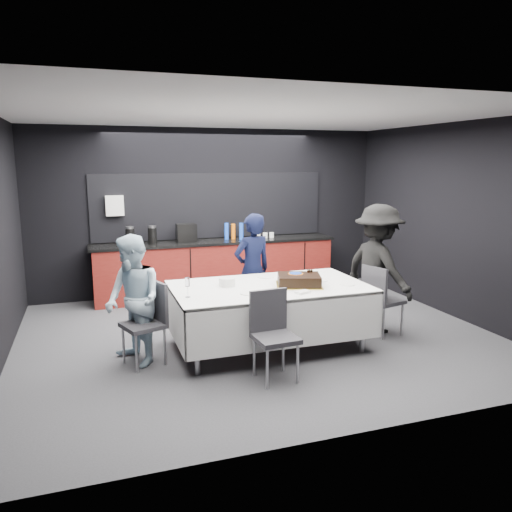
{
  "coord_description": "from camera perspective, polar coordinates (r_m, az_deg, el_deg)",
  "views": [
    {
      "loc": [
        -2.02,
        -5.85,
        2.24
      ],
      "look_at": [
        0.0,
        0.1,
        1.05
      ],
      "focal_mm": 35.0,
      "sensor_mm": 36.0,
      "label": 1
    }
  ],
  "objects": [
    {
      "name": "person_center",
      "position": [
        6.84,
        -0.41,
        -1.61
      ],
      "size": [
        0.64,
        0.5,
        1.56
      ],
      "primitive_type": "imported",
      "rotation": [
        0.0,
        0.0,
        3.39
      ],
      "color": "black",
      "rests_on": "ground"
    },
    {
      "name": "person_right",
      "position": [
        6.76,
        13.76,
        -1.44
      ],
      "size": [
        0.85,
        1.21,
        1.7
      ],
      "primitive_type": "imported",
      "rotation": [
        0.0,
        0.0,
        1.78
      ],
      "color": "black",
      "rests_on": "ground"
    },
    {
      "name": "kitchenette",
      "position": [
        8.49,
        -4.7,
        -0.86
      ],
      "size": [
        4.1,
        0.64,
        2.05
      ],
      "color": "#5B120E",
      "rests_on": "ground"
    },
    {
      "name": "chair_right",
      "position": [
        6.69,
        13.96,
        -4.37
      ],
      "size": [
        0.51,
        0.51,
        0.92
      ],
      "color": "#2E2D32",
      "rests_on": "ground"
    },
    {
      "name": "person_left",
      "position": [
        5.69,
        -13.84,
        -4.98
      ],
      "size": [
        0.79,
        0.87,
        1.46
      ],
      "primitive_type": "imported",
      "rotation": [
        0.0,
        0.0,
        -1.15
      ],
      "color": "silver",
      "rests_on": "ground"
    },
    {
      "name": "fork_pile",
      "position": [
        5.67,
        5.34,
        -4.12
      ],
      "size": [
        0.19,
        0.15,
        0.03
      ],
      "primitive_type": "cube",
      "rotation": [
        0.0,
        0.0,
        0.31
      ],
      "color": "white",
      "rests_on": "party_table"
    },
    {
      "name": "plate_stack",
      "position": [
        5.97,
        -3.34,
        -2.96
      ],
      "size": [
        0.19,
        0.19,
        0.1
      ],
      "primitive_type": "cylinder",
      "color": "white",
      "rests_on": "party_table"
    },
    {
      "name": "chair_near",
      "position": [
        5.25,
        1.89,
        -8.24
      ],
      "size": [
        0.45,
        0.45,
        0.92
      ],
      "color": "#2E2D32",
      "rests_on": "ground"
    },
    {
      "name": "chair_left",
      "position": [
        5.75,
        -12.08,
        -6.79
      ],
      "size": [
        0.54,
        0.54,
        0.92
      ],
      "color": "#2E2D32",
      "rests_on": "ground"
    },
    {
      "name": "champagne_flute",
      "position": [
        5.49,
        -7.84,
        -3.1
      ],
      "size": [
        0.06,
        0.06,
        0.22
      ],
      "color": "white",
      "rests_on": "party_table"
    },
    {
      "name": "loose_plate_right_b",
      "position": [
        6.14,
        10.39,
        -3.19
      ],
      "size": [
        0.19,
        0.19,
        0.01
      ],
      "primitive_type": "cylinder",
      "color": "white",
      "rests_on": "party_table"
    },
    {
      "name": "ground",
      "position": [
        6.59,
        0.28,
        -9.17
      ],
      "size": [
        6.0,
        6.0,
        0.0
      ],
      "primitive_type": "plane",
      "color": "#3B3C40",
      "rests_on": "ground"
    },
    {
      "name": "loose_plate_right_a",
      "position": [
        6.29,
        7.2,
        -2.75
      ],
      "size": [
        0.22,
        0.22,
        0.01
      ],
      "primitive_type": "cylinder",
      "color": "white",
      "rests_on": "party_table"
    },
    {
      "name": "loose_plate_near",
      "position": [
        5.63,
        -0.8,
        -4.26
      ],
      "size": [
        0.21,
        0.21,
        0.01
      ],
      "primitive_type": "cylinder",
      "color": "white",
      "rests_on": "party_table"
    },
    {
      "name": "loose_plate_far",
      "position": [
        6.42,
        1.13,
        -2.39
      ],
      "size": [
        0.22,
        0.22,
        0.01
      ],
      "primitive_type": "cylinder",
      "color": "white",
      "rests_on": "party_table"
    },
    {
      "name": "cake_assembly",
      "position": [
        5.99,
        4.94,
        -2.76
      ],
      "size": [
        0.65,
        0.58,
        0.17
      ],
      "color": "gold",
      "rests_on": "party_table"
    },
    {
      "name": "party_table",
      "position": [
        6.03,
        1.53,
        -4.66
      ],
      "size": [
        2.32,
        1.32,
        0.78
      ],
      "color": "#99999E",
      "rests_on": "ground"
    },
    {
      "name": "room_shell",
      "position": [
        6.2,
        0.3,
        7.19
      ],
      "size": [
        6.04,
        5.04,
        2.82
      ],
      "color": "white",
      "rests_on": "ground"
    }
  ]
}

